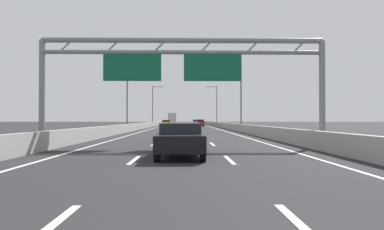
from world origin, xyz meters
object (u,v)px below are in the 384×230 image
Objects in this scene: streetlamp_right_mid at (239,91)px; blue_car at (200,122)px; sign_gantry at (181,64)px; streetlamp_left_mid at (129,91)px; silver_car at (195,122)px; box_truck at (173,119)px; red_car at (200,123)px; green_car at (174,122)px; orange_car at (173,122)px; streetlamp_right_far at (216,103)px; yellow_car at (166,123)px; black_car at (181,139)px; streetlamp_left_far at (153,103)px.

streetlamp_right_mid is 2.15× the size of blue_car.
streetlamp_left_mid reaches higher than sign_gantry.
silver_car is 15.64m from box_truck.
green_car is at bearing 99.71° from red_car.
sign_gantry is 95.82m from orange_car.
green_car is at bearing 98.68° from streetlamp_right_mid.
streetlamp_right_far is 2.26× the size of yellow_car.
black_car is 0.60× the size of box_truck.
streetlamp_left_mid reaches higher than red_car.
sign_gantry is 3.66× the size of black_car.
streetlamp_right_mid and streetlamp_left_far have the same top height.
black_car is at bearing -89.34° from sign_gantry.
green_car is (-7.47, 32.41, 0.02)m from blue_car.
streetlamp_left_far is 1.00× the size of streetlamp_right_far.
box_truck is at bearing 89.32° from yellow_car.
orange_car is (3.87, 66.97, -4.64)m from streetlamp_left_mid.
streetlamp_right_far is at bearing 62.86° from red_car.
sign_gantry is at bearing -93.22° from blue_car.
orange_car is (-7.03, 35.52, 0.02)m from red_car.
streetlamp_right_mid reaches higher than black_car.
orange_car is at bearing 90.79° from box_truck.
streetlamp_left_far is at bearing 180.00° from streetlamp_right_far.
streetlamp_left_far is at bearing -96.36° from green_car.
sign_gantry is 1.78× the size of streetlamp_left_far.
streetlamp_right_mid is at bearing -67.57° from yellow_car.
streetlamp_right_mid is at bearing -86.65° from silver_car.
silver_car is at bearing 90.71° from blue_car.
streetlamp_left_mid is at bearing -90.00° from streetlamp_left_far.
green_car is at bearing 102.97° from blue_car.
streetlamp_left_far is at bearing 107.01° from yellow_car.
sign_gantry is at bearing -92.08° from silver_car.
sign_gantry is at bearing -104.84° from streetlamp_right_mid.
sign_gantry reaches higher than blue_car.
orange_car is (-7.01, -2.18, 0.01)m from silver_car.
streetlamp_right_mid and streetlamp_right_far have the same top height.
green_car is at bearing 90.94° from orange_car.
streetlamp_right_mid reaches higher than silver_car.
sign_gantry is 4.01× the size of yellow_car.
sign_gantry reaches higher than orange_car.
blue_car is (0.33, 9.28, 0.03)m from red_car.
streetlamp_right_far reaches higher than silver_car.
yellow_car is 27.94m from box_truck.
streetlamp_left_far is 2.16× the size of green_car.
red_car is 9.29m from blue_car.
streetlamp_left_mid is at bearing 180.00° from streetlamp_right_mid.
green_car reaches higher than orange_car.
orange_car is at bearing 99.38° from streetlamp_right_mid.
streetlamp_right_far is at bearing 69.20° from streetlamp_left_mid.
streetlamp_right_far is at bearing -82.27° from silver_car.
silver_car is 0.55× the size of box_truck.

